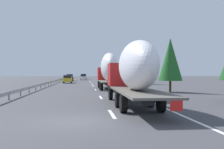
# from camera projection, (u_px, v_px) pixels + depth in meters

# --- Properties ---
(ground_plane) EXTENTS (260.00, 260.00, 0.00)m
(ground_plane) POSITION_uv_depth(u_px,v_px,m) (83.00, 84.00, 52.38)
(ground_plane) COLOR #424247
(lane_stripe_0) EXTENTS (3.20, 0.20, 0.01)m
(lane_stripe_0) POSITION_uv_depth(u_px,v_px,m) (112.00, 114.00, 14.77)
(lane_stripe_0) COLOR white
(lane_stripe_0) RESTS_ON ground_plane
(lane_stripe_1) EXTENTS (3.20, 0.20, 0.01)m
(lane_stripe_1) POSITION_uv_depth(u_px,v_px,m) (101.00, 97.00, 24.79)
(lane_stripe_1) COLOR white
(lane_stripe_1) RESTS_ON ground_plane
(lane_stripe_2) EXTENTS (3.20, 0.20, 0.01)m
(lane_stripe_2) POSITION_uv_depth(u_px,v_px,m) (96.00, 90.00, 36.18)
(lane_stripe_2) COLOR white
(lane_stripe_2) RESTS_ON ground_plane
(lane_stripe_3) EXTENTS (3.20, 0.20, 0.01)m
(lane_stripe_3) POSITION_uv_depth(u_px,v_px,m) (93.00, 86.00, 46.14)
(lane_stripe_3) COLOR white
(lane_stripe_3) RESTS_ON ground_plane
(lane_stripe_4) EXTENTS (3.20, 0.20, 0.01)m
(lane_stripe_4) POSITION_uv_depth(u_px,v_px,m) (92.00, 84.00, 52.56)
(lane_stripe_4) COLOR white
(lane_stripe_4) RESTS_ON ground_plane
(lane_stripe_5) EXTENTS (3.20, 0.20, 0.01)m
(lane_stripe_5) POSITION_uv_depth(u_px,v_px,m) (91.00, 83.00, 62.14)
(lane_stripe_5) COLOR white
(lane_stripe_5) RESTS_ON ground_plane
(lane_stripe_6) EXTENTS (3.20, 0.20, 0.01)m
(lane_stripe_6) POSITION_uv_depth(u_px,v_px,m) (89.00, 81.00, 78.58)
(lane_stripe_6) COLOR white
(lane_stripe_6) RESTS_ON ground_plane
(lane_stripe_7) EXTENTS (3.20, 0.20, 0.01)m
(lane_stripe_7) POSITION_uv_depth(u_px,v_px,m) (90.00, 81.00, 72.31)
(lane_stripe_7) COLOR white
(lane_stripe_7) RESTS_ON ground_plane
(lane_stripe_8) EXTENTS (3.20, 0.20, 0.01)m
(lane_stripe_8) POSITION_uv_depth(u_px,v_px,m) (88.00, 79.00, 101.96)
(lane_stripe_8) COLOR white
(lane_stripe_8) RESTS_ON ground_plane
(edge_line_right) EXTENTS (110.00, 0.20, 0.01)m
(edge_line_right) POSITION_uv_depth(u_px,v_px,m) (108.00, 83.00, 57.92)
(edge_line_right) COLOR white
(edge_line_right) RESTS_ON ground_plane
(truck_lead) EXTENTS (12.23, 2.55, 4.97)m
(truck_lead) POSITION_uv_depth(u_px,v_px,m) (108.00, 70.00, 36.68)
(truck_lead) COLOR #B21919
(truck_lead) RESTS_ON ground_plane
(truck_trailing) EXTENTS (13.83, 2.55, 4.30)m
(truck_trailing) POSITION_uv_depth(u_px,v_px,m) (134.00, 71.00, 17.88)
(truck_trailing) COLOR #B21919
(truck_trailing) RESTS_ON ground_plane
(car_yellow_coupe) EXTENTS (4.43, 1.89, 1.78)m
(car_yellow_coupe) POSITION_uv_depth(u_px,v_px,m) (68.00, 79.00, 59.68)
(car_yellow_coupe) COLOR gold
(car_yellow_coupe) RESTS_ON ground_plane
(car_white_van) EXTENTS (4.53, 1.86, 1.92)m
(car_white_van) POSITION_uv_depth(u_px,v_px,m) (83.00, 77.00, 86.22)
(car_white_van) COLOR white
(car_white_van) RESTS_ON ground_plane
(car_black_suv) EXTENTS (4.36, 1.85, 1.94)m
(car_black_suv) POSITION_uv_depth(u_px,v_px,m) (70.00, 78.00, 74.20)
(car_black_suv) COLOR black
(car_black_suv) RESTS_ON ground_plane
(car_silver_hatch) EXTENTS (4.57, 1.87, 1.90)m
(car_silver_hatch) POSITION_uv_depth(u_px,v_px,m) (84.00, 76.00, 102.73)
(car_silver_hatch) COLOR #ADB2B7
(car_silver_hatch) RESTS_ON ground_plane
(road_sign) EXTENTS (0.10, 0.90, 3.45)m
(road_sign) POSITION_uv_depth(u_px,v_px,m) (114.00, 72.00, 57.29)
(road_sign) COLOR gray
(road_sign) RESTS_ON ground_plane
(tree_0) EXTENTS (3.44, 3.44, 6.74)m
(tree_0) POSITION_uv_depth(u_px,v_px,m) (142.00, 64.00, 54.21)
(tree_0) COLOR #472D19
(tree_0) RESTS_ON ground_plane
(tree_2) EXTENTS (2.68, 2.68, 5.92)m
(tree_2) POSITION_uv_depth(u_px,v_px,m) (114.00, 69.00, 101.99)
(tree_2) COLOR #472D19
(tree_2) RESTS_ON ground_plane
(tree_3) EXTENTS (2.83, 2.83, 6.37)m
(tree_3) POSITION_uv_depth(u_px,v_px,m) (117.00, 68.00, 93.77)
(tree_3) COLOR #472D19
(tree_3) RESTS_ON ground_plane
(tree_4) EXTENTS (2.85, 2.85, 6.43)m
(tree_4) POSITION_uv_depth(u_px,v_px,m) (170.00, 59.00, 31.54)
(tree_4) COLOR #472D19
(tree_4) RESTS_ON ground_plane
(guardrail_median) EXTENTS (94.00, 0.10, 0.76)m
(guardrail_median) POSITION_uv_depth(u_px,v_px,m) (54.00, 81.00, 54.73)
(guardrail_median) COLOR #9EA0A5
(guardrail_median) RESTS_ON ground_plane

